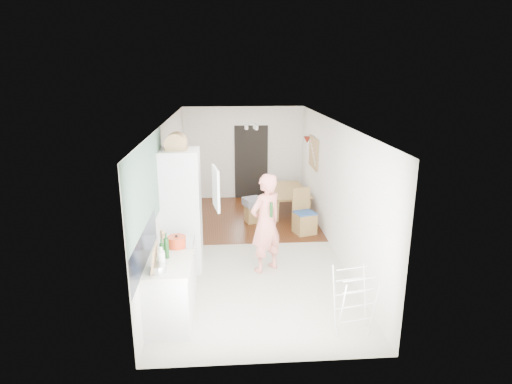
{
  "coord_description": "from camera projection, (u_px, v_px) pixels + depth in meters",
  "views": [
    {
      "loc": [
        -0.48,
        -7.89,
        3.44
      ],
      "look_at": [
        0.1,
        0.2,
        1.1
      ],
      "focal_mm": 30.0,
      "sensor_mm": 36.0,
      "label": 1
    }
  ],
  "objects": [
    {
      "name": "doorway_recess",
      "position": [
        251.0,
        162.0,
        11.62
      ],
      "size": [
        0.9,
        0.04,
        2.0
      ],
      "primitive_type": "cube",
      "color": "black",
      "rests_on": "room_shell"
    },
    {
      "name": "sage_wall_panel",
      "position": [
        148.0,
        187.0,
        6.01
      ],
      "size": [
        0.02,
        3.0,
        1.3
      ],
      "primitive_type": "cube",
      "color": "slate",
      "rests_on": "room_shell"
    },
    {
      "name": "room_shell",
      "position": [
        252.0,
        188.0,
        8.2
      ],
      "size": [
        3.2,
        7.0,
        2.5
      ],
      "primitive_type": null,
      "color": "white",
      "rests_on": "ground"
    },
    {
      "name": "wood_floor_overlay",
      "position": [
        247.0,
        217.0,
        10.32
      ],
      "size": [
        3.2,
        3.3,
        0.01
      ],
      "primitive_type": "cube",
      "color": "#512614",
      "rests_on": "room_shell"
    },
    {
      "name": "fridge_door",
      "position": [
        216.0,
        188.0,
        7.04
      ],
      "size": [
        0.14,
        0.56,
        0.7
      ],
      "primitive_type": "cube",
      "rotation": [
        0.0,
        0.0,
        -1.4
      ],
      "color": "silver",
      "rests_on": "room_shell"
    },
    {
      "name": "floor",
      "position": [
        252.0,
        248.0,
        8.55
      ],
      "size": [
        3.2,
        7.0,
        0.01
      ],
      "primitive_type": "cube",
      "color": "beige",
      "rests_on": "ground"
    },
    {
      "name": "bottle_a",
      "position": [
        167.0,
        248.0,
        5.89
      ],
      "size": [
        0.08,
        0.08,
        0.29
      ],
      "primitive_type": "cylinder",
      "rotation": [
        0.0,
        0.0,
        0.29
      ],
      "color": "#153B16",
      "rests_on": "worktop"
    },
    {
      "name": "pinboard",
      "position": [
        314.0,
        153.0,
        10.05
      ],
      "size": [
        0.03,
        0.9,
        0.7
      ],
      "primitive_type": "cube",
      "color": "tan",
      "rests_on": "room_shell"
    },
    {
      "name": "dining_table",
      "position": [
        288.0,
        202.0,
        10.66
      ],
      "size": [
        0.87,
        1.45,
        0.49
      ],
      "primitive_type": "imported",
      "rotation": [
        0.0,
        0.0,
        1.64
      ],
      "color": "olive",
      "rests_on": "floor"
    },
    {
      "name": "stool",
      "position": [
        253.0,
        214.0,
        9.91
      ],
      "size": [
        0.4,
        0.4,
        0.42
      ],
      "primitive_type": null,
      "rotation": [
        0.0,
        0.0,
        0.32
      ],
      "color": "olive",
      "rests_on": "floor"
    },
    {
      "name": "grey_drape",
      "position": [
        253.0,
        202.0,
        9.82
      ],
      "size": [
        0.52,
        0.52,
        0.18
      ],
      "primitive_type": "cube",
      "rotation": [
        0.0,
        0.0,
        0.39
      ],
      "color": "slate",
      "rests_on": "stool"
    },
    {
      "name": "drying_rack",
      "position": [
        354.0,
        302.0,
        5.71
      ],
      "size": [
        0.52,
        0.48,
        0.88
      ],
      "primitive_type": null,
      "rotation": [
        0.0,
        0.0,
        0.18
      ],
      "color": "silver",
      "rests_on": "floor"
    },
    {
      "name": "person",
      "position": [
        266.0,
        215.0,
        7.33
      ],
      "size": [
        0.91,
        0.85,
        2.08
      ],
      "primitive_type": "imported",
      "rotation": [
        0.0,
        0.0,
        3.76
      ],
      "color": "#E27D6C",
      "rests_on": "floor"
    },
    {
      "name": "wall_sconce",
      "position": [
        307.0,
        140.0,
        10.62
      ],
      "size": [
        0.18,
        0.18,
        0.16
      ],
      "primitive_type": "cone",
      "color": "maroon",
      "rests_on": "room_shell"
    },
    {
      "name": "pinboard_frame",
      "position": [
        313.0,
        153.0,
        10.05
      ],
      "size": [
        0.0,
        0.94,
        0.74
      ],
      "primitive_type": "cube",
      "color": "olive",
      "rests_on": "room_shell"
    },
    {
      "name": "pepper_mill_back",
      "position": [
        163.0,
        242.0,
        6.19
      ],
      "size": [
        0.07,
        0.07,
        0.22
      ],
      "primitive_type": "cylinder",
      "rotation": [
        0.0,
        0.0,
        -0.21
      ],
      "color": "tan",
      "rests_on": "worktop"
    },
    {
      "name": "bottle_c",
      "position": [
        162.0,
        260.0,
        5.58
      ],
      "size": [
        0.11,
        0.11,
        0.24
      ],
      "primitive_type": "cylinder",
      "rotation": [
        0.0,
        0.0,
        -0.19
      ],
      "color": "silver",
      "rests_on": "worktop"
    },
    {
      "name": "bread_bin",
      "position": [
        176.0,
        143.0,
        7.12
      ],
      "size": [
        0.38,
        0.36,
        0.2
      ],
      "primitive_type": null,
      "rotation": [
        0.0,
        0.0,
        -0.0
      ],
      "color": "tan",
      "rests_on": "fridge_housing"
    },
    {
      "name": "bottle_b",
      "position": [
        162.0,
        252.0,
        5.79
      ],
      "size": [
        0.06,
        0.06,
        0.25
      ],
      "primitive_type": "cylinder",
      "rotation": [
        0.0,
        0.0,
        -0.01
      ],
      "color": "#153B16",
      "rests_on": "worktop"
    },
    {
      "name": "cooker_top",
      "position": [
        174.0,
        243.0,
        6.49
      ],
      "size": [
        0.6,
        0.6,
        0.04
      ],
      "primitive_type": "cube",
      "color": "silver",
      "rests_on": "room_shell"
    },
    {
      "name": "tile_splashback",
      "position": [
        145.0,
        248.0,
        5.68
      ],
      "size": [
        0.02,
        1.9,
        0.5
      ],
      "primitive_type": "cube",
      "color": "black",
      "rests_on": "room_shell"
    },
    {
      "name": "dining_chair",
      "position": [
        305.0,
        212.0,
        9.16
      ],
      "size": [
        0.51,
        0.51,
        0.98
      ],
      "primitive_type": null,
      "rotation": [
        0.0,
        0.0,
        0.29
      ],
      "color": "olive",
      "rests_on": "floor"
    },
    {
      "name": "fridge_interior",
      "position": [
        199.0,
        184.0,
        7.31
      ],
      "size": [
        0.02,
        0.52,
        0.66
      ],
      "primitive_type": "cube",
      "color": "white",
      "rests_on": "room_shell"
    },
    {
      "name": "base_cabinet",
      "position": [
        169.0,
        296.0,
        5.9
      ],
      "size": [
        0.6,
        0.9,
        0.86
      ],
      "primitive_type": "cube",
      "color": "silver",
      "rests_on": "room_shell"
    },
    {
      "name": "pepper_mill_front",
      "position": [
        163.0,
        241.0,
        6.21
      ],
      "size": [
        0.07,
        0.07,
        0.22
      ],
      "primitive_type": "cylinder",
      "rotation": [
        0.0,
        0.0,
        -0.23
      ],
      "color": "tan",
      "rests_on": "worktop"
    },
    {
      "name": "red_casserole",
      "position": [
        177.0,
        242.0,
        6.27
      ],
      "size": [
        0.3,
        0.3,
        0.16
      ],
      "primitive_type": "cylinder",
      "rotation": [
        0.0,
        0.0,
        -0.09
      ],
      "color": "red",
      "rests_on": "cooker_top"
    },
    {
      "name": "held_bottle",
      "position": [
        271.0,
        210.0,
        7.14
      ],
      "size": [
        0.06,
        0.06,
        0.26
      ],
      "primitive_type": "cylinder",
      "color": "#153B16",
      "rests_on": "person"
    },
    {
      "name": "worktop",
      "position": [
        168.0,
        265.0,
        5.77
      ],
      "size": [
        0.62,
        0.92,
        0.06
      ],
      "primitive_type": "cube",
      "color": "white",
      "rests_on": "room_shell"
    },
    {
      "name": "steel_pan",
      "position": [
        158.0,
        269.0,
        5.49
      ],
      "size": [
        0.28,
        0.28,
        0.11
      ],
      "primitive_type": "cylinder",
      "rotation": [
        0.0,
        0.0,
        -0.34
      ],
      "color": "silver",
      "rests_on": "worktop"
    },
    {
      "name": "range_cooker",
      "position": [
        175.0,
        270.0,
        6.61
      ],
      "size": [
        0.6,
        0.6,
        0.88
      ],
      "primitive_type": "cube",
      "color": "silver",
      "rests_on": "room_shell"
    },
    {
      "name": "fridge_housing",
      "position": [
        182.0,
        211.0,
        7.42
      ],
      "size": [
        0.66,
        0.66,
        2.15
      ],
      "primitive_type": "cube",
      "color": "silver",
      "rests_on": "room_shell"
    },
    {
      "name": "chopping_boards",
      "position": [
        154.0,
        258.0,
        5.5
      ],
      "size": [
        0.08,
        0.27,
        0.37
      ],
      "primitive_type": null,
      "rotation": [
        0.0,
        0.0,
        -0.17
      ],
      "color": "tan",
      "rests_on": "worktop"
    }
  ]
}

